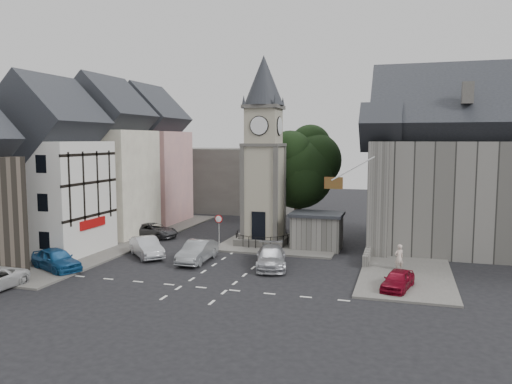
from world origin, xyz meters
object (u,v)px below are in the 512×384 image
(pedestrian, at_px, (399,258))
(stone_shelter, at_px, (317,231))
(car_east_red, at_px, (398,280))
(car_west_blue, at_px, (56,259))
(clock_tower, at_px, (264,152))

(pedestrian, bearing_deg, stone_shelter, -73.66)
(car_east_red, relative_size, pedestrian, 1.90)
(car_west_blue, height_order, pedestrian, pedestrian)
(clock_tower, distance_m, pedestrian, 14.81)
(clock_tower, distance_m, stone_shelter, 8.15)
(clock_tower, distance_m, car_west_blue, 18.60)
(car_west_blue, xyz_separation_m, pedestrian, (23.00, 6.67, 0.17))
(clock_tower, bearing_deg, pedestrian, -27.52)
(car_east_red, bearing_deg, pedestrian, 103.50)
(stone_shelter, bearing_deg, clock_tower, 174.16)
(car_west_blue, distance_m, car_east_red, 23.10)
(stone_shelter, xyz_separation_m, car_east_red, (6.70, -10.02, -0.93))
(clock_tower, relative_size, car_west_blue, 3.49)
(clock_tower, xyz_separation_m, stone_shelter, (4.80, -0.49, -6.57))
(clock_tower, bearing_deg, stone_shelter, -5.84)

